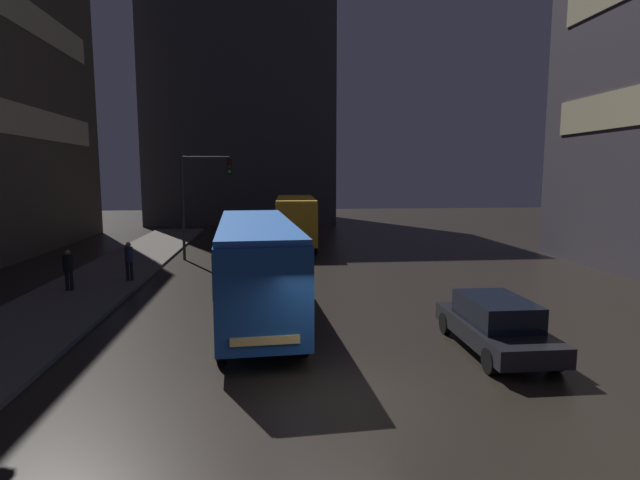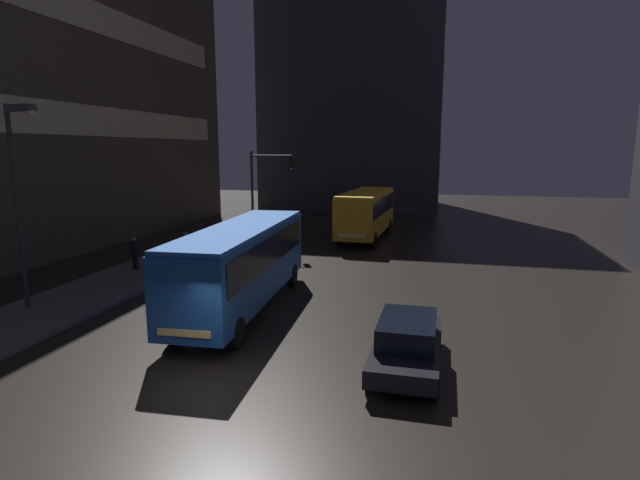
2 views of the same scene
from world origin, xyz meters
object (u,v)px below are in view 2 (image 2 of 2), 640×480
object	(u,v)px
bus_near	(242,259)
traffic_light_main	(267,183)
pedestrian_near	(135,250)
car_taxi	(407,342)
pedestrian_mid	(186,245)
bus_far	(366,210)
street_lamp_sidewalk	(19,176)

from	to	relation	value
bus_near	traffic_light_main	distance (m)	12.79
traffic_light_main	bus_near	bearing A→B (deg)	-74.57
pedestrian_near	bus_near	bearing A→B (deg)	70.27
car_taxi	traffic_light_main	world-z (taller)	traffic_light_main
pedestrian_mid	traffic_light_main	xyz separation A→B (m)	(2.36, 6.17, 2.92)
bus_near	traffic_light_main	xyz separation A→B (m)	(-3.36, 12.17, 2.05)
car_taxi	pedestrian_near	xyz separation A→B (m)	(-14.20, 8.10, 0.39)
bus_far	pedestrian_near	xyz separation A→B (m)	(-9.91, -12.45, -0.89)
bus_far	pedestrian_mid	xyz separation A→B (m)	(-7.99, -10.74, -0.88)
pedestrian_mid	traffic_light_main	bearing A→B (deg)	124.99
traffic_light_main	street_lamp_sidewalk	world-z (taller)	street_lamp_sidewalk
car_taxi	pedestrian_mid	world-z (taller)	pedestrian_mid
car_taxi	street_lamp_sidewalk	bearing A→B (deg)	-6.14
bus_near	traffic_light_main	size ratio (longest dim) A/B	1.71
pedestrian_mid	traffic_light_main	world-z (taller)	traffic_light_main
car_taxi	pedestrian_near	world-z (taller)	pedestrian_near
bus_near	pedestrian_near	xyz separation A→B (m)	(-7.63, 4.29, -0.88)
pedestrian_near	car_taxi	bearing A→B (deg)	69.91
pedestrian_near	traffic_light_main	distance (m)	9.43
car_taxi	pedestrian_mid	size ratio (longest dim) A/B	2.63
bus_near	traffic_light_main	bearing A→B (deg)	-77.90
bus_near	car_taxi	size ratio (longest dim) A/B	2.30
street_lamp_sidewalk	traffic_light_main	bearing A→B (deg)	72.76
bus_near	car_taxi	xyz separation A→B (m)	(6.58, -3.81, -1.28)
traffic_light_main	pedestrian_mid	bearing A→B (deg)	-110.91
pedestrian_mid	traffic_light_main	size ratio (longest dim) A/B	0.28
street_lamp_sidewalk	bus_near	bearing A→B (deg)	15.50
pedestrian_near	traffic_light_main	xyz separation A→B (m)	(4.27, 7.88, 2.93)
pedestrian_near	pedestrian_mid	size ratio (longest dim) A/B	0.97
car_taxi	traffic_light_main	distance (m)	19.11
bus_far	traffic_light_main	world-z (taller)	traffic_light_main
bus_near	street_lamp_sidewalk	size ratio (longest dim) A/B	1.36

